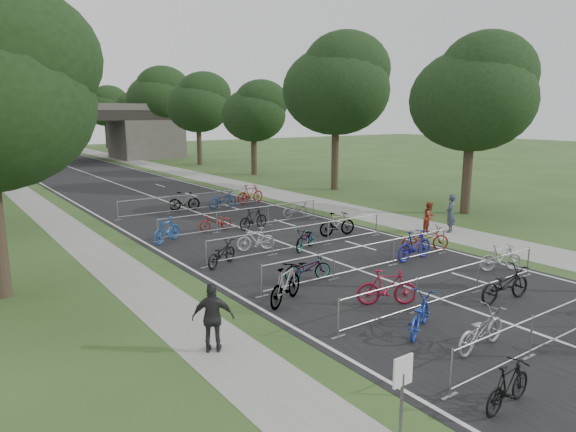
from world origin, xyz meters
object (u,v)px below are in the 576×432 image
(pedestrian_b, at_px, (429,218))
(pedestrian_c, at_px, (213,318))
(pedestrian_a, at_px, (450,214))
(park_sign, at_px, (402,386))
(overpass_bridge, at_px, (53,133))

(pedestrian_b, height_order, pedestrian_c, pedestrian_c)
(pedestrian_a, xyz_separation_m, pedestrian_b, (-0.99, 0.49, -0.18))
(pedestrian_c, bearing_deg, pedestrian_b, -127.26)
(park_sign, distance_m, pedestrian_a, 18.16)
(pedestrian_b, distance_m, pedestrian_c, 15.79)
(overpass_bridge, distance_m, pedestrian_a, 52.34)
(park_sign, relative_size, pedestrian_a, 0.95)
(overpass_bridge, height_order, pedestrian_b, overpass_bridge)
(park_sign, height_order, pedestrian_a, pedestrian_a)
(overpass_bridge, xyz_separation_m, pedestrian_b, (7.13, -51.15, -2.75))
(pedestrian_a, bearing_deg, park_sign, 7.50)
(park_sign, distance_m, pedestrian_b, 17.66)
(overpass_bridge, bearing_deg, park_sign, -96.26)
(pedestrian_a, distance_m, pedestrian_b, 1.12)
(park_sign, relative_size, pedestrian_c, 1.02)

